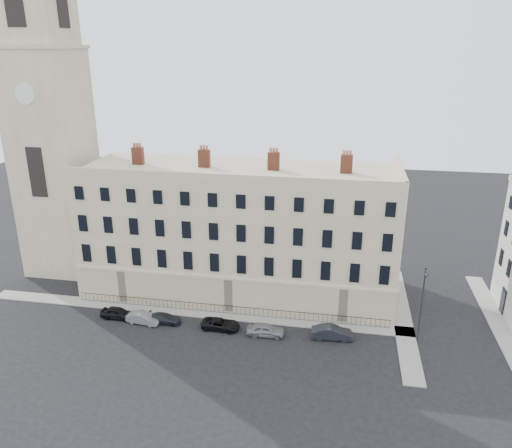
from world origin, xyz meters
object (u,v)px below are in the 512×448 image
object	(u,v)px
car_b	(143,318)
streetlamp	(422,302)
car_c	(164,318)
car_a	(118,313)
car_e	(266,330)
car_d	(221,324)
car_f	(332,333)

from	to	relation	value
car_b	streetlamp	distance (m)	28.80
car_b	car_c	xyz separation A→B (m)	(2.17, 0.44, -0.08)
car_a	car_e	xyz separation A→B (m)	(16.46, -0.55, 0.02)
car_e	streetlamp	bearing A→B (deg)	-85.99
car_c	car_d	world-z (taller)	car_d
car_d	streetlamp	size ratio (longest dim) A/B	0.50
car_b	car_f	world-z (taller)	car_f
car_b	streetlamp	world-z (taller)	streetlamp
car_c	streetlamp	bearing A→B (deg)	-87.99
car_a	car_e	size ratio (longest dim) A/B	0.97
car_b	car_d	distance (m)	8.44
car_c	car_e	distance (m)	11.12
car_b	car_d	bearing A→B (deg)	-80.65
car_c	car_e	size ratio (longest dim) A/B	0.95
streetlamp	car_e	bearing A→B (deg)	179.26
car_e	car_f	bearing A→B (deg)	-86.64
car_e	car_c	bearing A→B (deg)	85.47
car_a	car_b	xyz separation A→B (m)	(3.17, -0.48, -0.03)
car_d	streetlamp	bearing A→B (deg)	-84.94
car_b	car_e	size ratio (longest dim) A/B	0.96
car_b	car_d	xyz separation A→B (m)	(8.43, 0.33, -0.05)
car_c	car_f	bearing A→B (deg)	-89.96
car_f	streetlamp	world-z (taller)	streetlamp
car_b	car_c	size ratio (longest dim) A/B	1.01
car_b	car_d	world-z (taller)	car_b
car_e	car_d	bearing A→B (deg)	83.37
car_e	streetlamp	world-z (taller)	streetlamp
car_e	car_f	size ratio (longest dim) A/B	0.93
car_a	car_c	bearing A→B (deg)	-88.60
car_d	car_f	world-z (taller)	car_f
car_c	car_e	world-z (taller)	car_e
car_b	car_c	world-z (taller)	car_b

